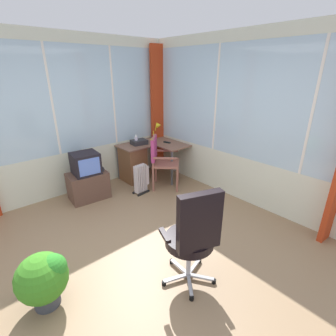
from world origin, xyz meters
TOP-DOWN VIEW (x-y plane):
  - ground at (0.00, 0.00)m, footprint 5.41×5.63m
  - north_window_panel at (-0.00, 2.34)m, footprint 4.41×0.07m
  - east_window_panel at (2.24, 0.00)m, footprint 0.07×4.63m
  - curtain_corner at (2.11, 2.21)m, footprint 0.35×0.10m
  - desk at (1.32, 2.00)m, footprint 1.16×1.02m
  - desk_lamp at (1.94, 2.04)m, footprint 0.24×0.21m
  - tv_remote at (1.92, 1.73)m, footprint 0.08×0.16m
  - spray_bottle at (1.38, 2.03)m, footprint 0.06×0.06m
  - paper_tray at (1.44, 2.02)m, footprint 0.33×0.27m
  - wooden_armchair at (1.46, 1.43)m, footprint 0.68×0.68m
  - office_chair at (0.22, -0.62)m, footprint 0.63×0.59m
  - tv_on_stand at (0.24, 1.88)m, footprint 0.68×0.49m
  - space_heater at (1.06, 1.44)m, footprint 0.32×0.20m
  - potted_plant at (-0.99, 0.12)m, footprint 0.47×0.47m

SIDE VIEW (x-z plane):
  - ground at x=0.00m, z-range -0.06..0.00m
  - space_heater at x=1.06m, z-range 0.00..0.55m
  - potted_plant at x=-0.99m, z-range 0.04..0.61m
  - tv_on_stand at x=0.24m, z-range -0.05..0.79m
  - desk at x=1.32m, z-range 0.03..0.76m
  - wooden_armchair at x=1.46m, z-range 0.13..1.12m
  - office_chair at x=0.22m, z-range 0.07..1.20m
  - tv_remote at x=1.92m, z-range 0.72..0.75m
  - paper_tray at x=1.44m, z-range 0.72..0.81m
  - spray_bottle at x=1.38m, z-range 0.72..0.94m
  - desk_lamp at x=1.94m, z-range 0.78..1.15m
  - curtain_corner at x=2.11m, z-range 0.00..2.59m
  - east_window_panel at x=2.24m, z-range 0.00..2.68m
  - north_window_panel at x=0.00m, z-range 0.00..2.68m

